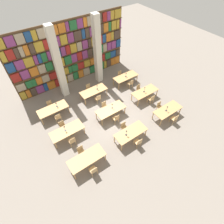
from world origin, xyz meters
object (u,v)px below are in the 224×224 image
at_px(reading_table_4, 111,110).
at_px(chair_13, 50,105).
at_px(chair_9, 105,106).
at_px(chair_16, 130,83).
at_px(chair_5, 159,106).
at_px(reading_table_8, 126,77).
at_px(pillar_left, 58,65).
at_px(desk_lamp_0, 126,132).
at_px(desk_lamp_2, 64,128).
at_px(reading_table_0, 87,159).
at_px(chair_0, 94,170).
at_px(chair_4, 174,119).
at_px(chair_1, 81,151).
at_px(chair_8, 116,118).
at_px(chair_3, 124,127).
at_px(chair_7, 63,126).
at_px(reading_table_2, 168,110).
at_px(desk_lamp_1, 167,108).
at_px(chair_15, 89,88).
at_px(chair_17, 120,75).
at_px(pillar_center, 97,51).
at_px(chair_12, 58,117).
at_px(chair_10, 151,99).
at_px(reading_table_5, 145,92).
at_px(reading_table_6, 53,109).
at_px(reading_table_1, 131,133).
at_px(chair_14, 98,98).
at_px(chair_2, 138,142).
at_px(chair_6, 72,141).
at_px(desk_lamp_7, 126,74).
at_px(desk_lamp_4, 145,89).
at_px(desk_lamp_3, 112,105).
at_px(reading_table_3, 67,131).
at_px(reading_table_7, 94,91).
at_px(desk_lamp_5, 56,104).
at_px(desk_lamp_6, 97,87).
at_px(chair_11, 139,89).

bearing_deg(reading_table_4, chair_13, 136.69).
bearing_deg(chair_9, chair_16, -162.94).
xyz_separation_m(chair_5, reading_table_8, (-0.04, 4.40, 0.23)).
height_order(pillar_left, chair_9, pillar_left).
relative_size(desk_lamp_0, desk_lamp_2, 1.04).
bearing_deg(reading_table_0, chair_0, -90.14).
distance_m(chair_4, chair_9, 5.45).
xyz_separation_m(chair_1, reading_table_4, (3.53, 1.73, 0.23)).
height_order(chair_8, reading_table_8, chair_8).
bearing_deg(chair_9, chair_3, 89.98).
bearing_deg(chair_7, reading_table_2, 154.79).
height_order(desk_lamp_0, reading_table_2, desk_lamp_0).
distance_m(desk_lamp_1, chair_15, 6.89).
bearing_deg(chair_5, chair_17, -89.19).
xyz_separation_m(pillar_center, chair_15, (-1.74, -1.06, -2.53)).
height_order(chair_9, chair_12, same).
bearing_deg(chair_10, reading_table_2, -90.64).
bearing_deg(chair_16, reading_table_5, -87.46).
bearing_deg(reading_table_6, chair_5, -31.27).
bearing_deg(chair_16, reading_table_1, -128.97).
height_order(chair_14, chair_17, same).
xyz_separation_m(chair_3, chair_12, (-3.56, 3.60, 0.00)).
xyz_separation_m(chair_2, reading_table_8, (3.56, 5.98, 0.23)).
xyz_separation_m(chair_6, chair_13, (0.05, 4.09, 0.00)).
xyz_separation_m(chair_3, reading_table_5, (3.61, 1.80, 0.23)).
xyz_separation_m(chair_7, desk_lamp_7, (7.15, 1.73, 0.58)).
bearing_deg(desk_lamp_2, desk_lamp_1, -20.77).
height_order(pillar_center, chair_0, pillar_center).
relative_size(desk_lamp_4, chair_12, 0.57).
height_order(chair_5, chair_16, same).
xyz_separation_m(chair_3, desk_lamp_3, (0.21, 1.80, 0.61)).
height_order(pillar_left, reading_table_3, pillar_left).
relative_size(reading_table_4, chair_16, 2.65).
xyz_separation_m(reading_table_7, desk_lamp_7, (3.46, -0.03, 0.36)).
bearing_deg(chair_6, reading_table_1, -27.52).
bearing_deg(reading_table_2, chair_5, 92.00).
height_order(desk_lamp_1, reading_table_7, desk_lamp_1).
bearing_deg(reading_table_1, chair_8, 88.55).
relative_size(reading_table_2, desk_lamp_5, 5.68).
relative_size(pillar_center, desk_lamp_3, 12.92).
height_order(chair_4, chair_7, same).
xyz_separation_m(chair_2, desk_lamp_4, (3.51, 3.38, 0.63)).
height_order(chair_0, desk_lamp_6, desk_lamp_6).
xyz_separation_m(reading_table_2, desk_lamp_4, (-0.12, 2.58, 0.41)).
xyz_separation_m(chair_3, desk_lamp_4, (3.51, 1.81, 0.63)).
height_order(pillar_left, chair_3, pillar_left).
xyz_separation_m(reading_table_5, chair_11, (0.04, 0.78, -0.23)).
xyz_separation_m(desk_lamp_4, chair_15, (-3.47, 3.37, -0.63)).
distance_m(chair_2, chair_5, 3.93).
bearing_deg(reading_table_5, chair_10, -87.16).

